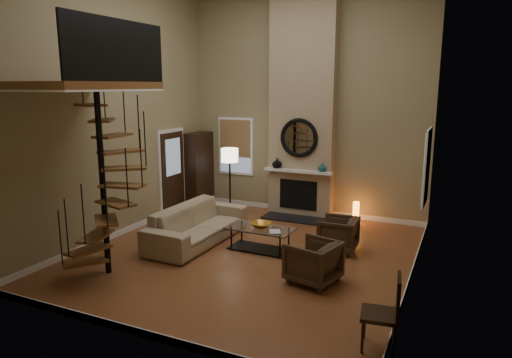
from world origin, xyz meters
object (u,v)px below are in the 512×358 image
at_px(hutch, 198,171).
at_px(coffee_table, 260,236).
at_px(sofa, 198,223).
at_px(side_chair, 387,309).
at_px(armchair_far, 317,263).
at_px(floor_lamp, 230,161).
at_px(armchair_near, 342,234).
at_px(accent_lamp, 356,213).

relative_size(hutch, coffee_table, 1.52).
bearing_deg(sofa, side_chair, -118.53).
height_order(hutch, armchair_far, hutch).
bearing_deg(side_chair, floor_lamp, 136.11).
xyz_separation_m(armchair_far, floor_lamp, (-3.06, 2.75, 1.06)).
height_order(armchair_near, armchair_far, armchair_far).
bearing_deg(coffee_table, floor_lamp, 132.41).
xyz_separation_m(hutch, coffee_table, (2.92, -2.45, -0.67)).
xyz_separation_m(hutch, floor_lamp, (1.34, -0.72, 0.46)).
relative_size(hutch, sofa, 0.79).
bearing_deg(armchair_near, floor_lamp, -112.68).
xyz_separation_m(hutch, side_chair, (5.74, -4.96, -0.42)).
distance_m(armchair_near, accent_lamp, 2.00).
distance_m(hutch, sofa, 3.05).
bearing_deg(armchair_far, side_chair, 56.05).
relative_size(hutch, side_chair, 2.11).
bearing_deg(floor_lamp, hutch, 151.61).
distance_m(coffee_table, floor_lamp, 2.60).
bearing_deg(coffee_table, accent_lamp, 63.05).
bearing_deg(sofa, accent_lamp, -43.63).
relative_size(sofa, armchair_far, 3.32).
bearing_deg(armchair_far, accent_lamp, -163.35).
bearing_deg(hutch, side_chair, -40.83).
bearing_deg(sofa, floor_lamp, 8.06).
relative_size(armchair_near, armchair_far, 0.94).
height_order(floor_lamp, side_chair, floor_lamp).
height_order(hutch, floor_lamp, hutch).
height_order(sofa, floor_lamp, floor_lamp).
height_order(sofa, coffee_table, sofa).
height_order(sofa, armchair_near, sofa).
height_order(sofa, side_chair, side_chair).
bearing_deg(armchair_far, floor_lamp, -118.10).
height_order(hutch, armchair_near, hutch).
xyz_separation_m(floor_lamp, accent_lamp, (2.89, 0.84, -1.16)).
distance_m(floor_lamp, accent_lamp, 3.22).
bearing_deg(hutch, armchair_near, -23.17).
distance_m(hutch, armchair_near, 4.81).
bearing_deg(hutch, floor_lamp, -28.39).
height_order(armchair_near, coffee_table, armchair_near).
bearing_deg(side_chair, accent_lamp, 106.67).
xyz_separation_m(coffee_table, accent_lamp, (1.31, 2.57, -0.03)).
xyz_separation_m(coffee_table, floor_lamp, (-1.58, 1.73, 1.13)).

